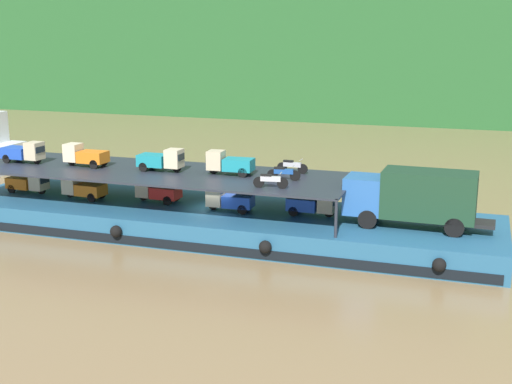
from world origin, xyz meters
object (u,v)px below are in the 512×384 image
mini_truck_lower_bow (312,204)px  mini_truck_upper_mid (85,155)px  mini_truck_upper_fore (162,160)px  motorcycle_upper_stbd (292,166)px  cargo_barge (216,221)px  mini_truck_upper_bow (229,163)px  motorcycle_upper_centre (283,173)px  mini_truck_lower_fore (229,199)px  mini_truck_lower_stern (29,182)px  covered_lorry (414,197)px  mini_truck_lower_mid (157,191)px  mini_truck_lower_aft (83,188)px  motorcycle_upper_port (270,180)px  mini_truck_upper_stern (24,152)px

mini_truck_lower_bow → mini_truck_upper_mid: bearing=-178.6°
mini_truck_upper_fore → motorcycle_upper_stbd: size_ratio=1.45×
mini_truck_upper_mid → mini_truck_upper_fore: bearing=2.0°
cargo_barge → mini_truck_upper_bow: (0.69, 0.53, 3.44)m
cargo_barge → motorcycle_upper_centre: size_ratio=17.23×
mini_truck_lower_bow → mini_truck_upper_fore: mini_truck_upper_fore is taller
mini_truck_lower_bow → mini_truck_upper_bow: size_ratio=1.00×
mini_truck_lower_fore → mini_truck_upper_fore: mini_truck_upper_fore is taller
mini_truck_lower_stern → mini_truck_lower_fore: same height
mini_truck_upper_bow → motorcycle_upper_stbd: 3.72m
covered_lorry → mini_truck_lower_mid: (-15.41, 0.71, -1.00)m
mini_truck_lower_aft → mini_truck_upper_bow: size_ratio=1.00×
cargo_barge → mini_truck_lower_stern: mini_truck_lower_stern is taller
mini_truck_lower_mid → mini_truck_lower_bow: same height
covered_lorry → mini_truck_lower_bow: covered_lorry is taller
cargo_barge → mini_truck_upper_mid: (-8.73, 0.03, 3.44)m
mini_truck_lower_mid → mini_truck_upper_bow: 5.11m
mini_truck_lower_fore → mini_truck_lower_stern: bearing=179.4°
covered_lorry → motorcycle_upper_port: bearing=-166.4°
mini_truck_lower_bow → mini_truck_upper_stern: mini_truck_upper_stern is taller
covered_lorry → motorcycle_upper_port: 7.64m
mini_truck_lower_stern → mini_truck_upper_stern: bearing=-111.2°
mini_truck_lower_stern → motorcycle_upper_centre: (17.12, 0.07, 1.74)m
mini_truck_lower_stern → motorcycle_upper_stbd: motorcycle_upper_stbd is taller
covered_lorry → mini_truck_upper_bow: mini_truck_upper_bow is taller
mini_truck_lower_stern → motorcycle_upper_port: size_ratio=1.47×
mini_truck_lower_stern → mini_truck_lower_aft: bearing=-4.0°
motorcycle_upper_port → mini_truck_lower_stern: bearing=173.2°
mini_truck_lower_fore → motorcycle_upper_port: 4.01m
mini_truck_lower_bow → motorcycle_upper_stbd: bearing=134.4°
mini_truck_upper_fore → mini_truck_lower_mid: bearing=153.9°
mini_truck_lower_fore → motorcycle_upper_port: motorcycle_upper_port is taller
motorcycle_upper_stbd → mini_truck_lower_aft: bearing=-169.1°
mini_truck_lower_fore → motorcycle_upper_port: size_ratio=1.47×
mini_truck_lower_mid → mini_truck_lower_fore: 4.97m
cargo_barge → motorcycle_upper_centre: bearing=0.3°
cargo_barge → motorcycle_upper_stbd: (4.04, 2.12, 3.18)m
mini_truck_lower_stern → motorcycle_upper_port: 17.21m
mini_truck_lower_mid → mini_truck_lower_aft: bearing=-170.7°
mini_truck_lower_aft → motorcycle_upper_port: motorcycle_upper_port is taller
mini_truck_lower_mid → mini_truck_lower_fore: (4.93, -0.63, 0.00)m
mini_truck_upper_bow → motorcycle_upper_stbd: (3.36, 1.59, -0.26)m
mini_truck_lower_mid → mini_truck_upper_fore: 2.06m
covered_lorry → mini_truck_upper_stern: size_ratio=2.83×
mini_truck_lower_fore → mini_truck_upper_stern: (-13.98, -0.00, 2.00)m
covered_lorry → mini_truck_upper_bow: (-10.71, 0.81, 1.00)m
mini_truck_lower_mid → mini_truck_lower_bow: bearing=-0.3°
mini_truck_lower_mid → motorcycle_upper_port: 8.58m
mini_truck_lower_aft → motorcycle_upper_stbd: (12.79, 2.46, 1.74)m
motorcycle_upper_port → motorcycle_upper_stbd: bearing=89.5°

